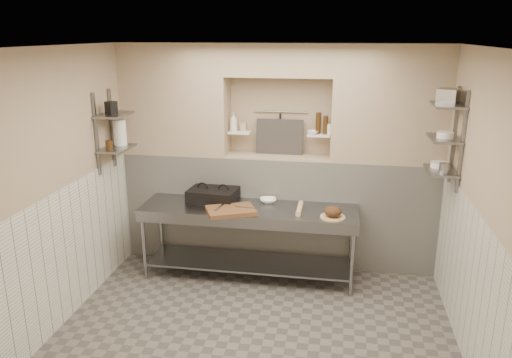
% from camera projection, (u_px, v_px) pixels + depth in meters
% --- Properties ---
extents(floor, '(4.00, 3.90, 0.10)m').
position_uv_depth(floor, '(254.00, 336.00, 5.07)').
color(floor, '#635D58').
rests_on(floor, ground).
extents(ceiling, '(4.00, 3.90, 0.10)m').
position_uv_depth(ceiling, '(254.00, 41.00, 4.25)').
color(ceiling, silver).
rests_on(ceiling, ground).
extents(wall_left, '(0.10, 3.90, 2.80)m').
position_uv_depth(wall_left, '(53.00, 190.00, 4.99)').
color(wall_left, gray).
rests_on(wall_left, ground).
extents(wall_right, '(0.10, 3.90, 2.80)m').
position_uv_depth(wall_right, '(487.00, 215.00, 4.32)').
color(wall_right, gray).
rests_on(wall_right, ground).
extents(wall_back, '(4.00, 0.10, 2.80)m').
position_uv_depth(wall_back, '(281.00, 153.00, 6.55)').
color(wall_back, gray).
rests_on(wall_back, ground).
extents(wall_front, '(4.00, 0.10, 2.80)m').
position_uv_depth(wall_front, '(192.00, 317.00, 2.77)').
color(wall_front, gray).
rests_on(wall_front, ground).
extents(backwall_lower, '(4.00, 0.40, 1.40)m').
position_uv_depth(backwall_lower, '(278.00, 209.00, 6.51)').
color(backwall_lower, white).
rests_on(backwall_lower, floor).
extents(alcove_sill, '(1.30, 0.40, 0.02)m').
position_uv_depth(alcove_sill, '(278.00, 156.00, 6.31)').
color(alcove_sill, gray).
rests_on(alcove_sill, backwall_lower).
extents(backwall_pillar_left, '(1.35, 0.40, 1.40)m').
position_uv_depth(backwall_pillar_left, '(176.00, 99.00, 6.33)').
color(backwall_pillar_left, gray).
rests_on(backwall_pillar_left, backwall_lower).
extents(backwall_pillar_right, '(1.35, 0.40, 1.40)m').
position_uv_depth(backwall_pillar_right, '(390.00, 104.00, 5.90)').
color(backwall_pillar_right, gray).
rests_on(backwall_pillar_right, backwall_lower).
extents(backwall_header, '(1.30, 0.40, 0.40)m').
position_uv_depth(backwall_header, '(280.00, 60.00, 5.97)').
color(backwall_header, gray).
rests_on(backwall_header, backwall_lower).
extents(wainscot_left, '(0.02, 3.90, 1.40)m').
position_uv_depth(wainscot_left, '(66.00, 254.00, 5.18)').
color(wainscot_left, white).
rests_on(wainscot_left, floor).
extents(wainscot_right, '(0.02, 3.90, 1.40)m').
position_uv_depth(wainscot_right, '(470.00, 286.00, 4.53)').
color(wainscot_right, white).
rests_on(wainscot_right, floor).
extents(alcove_shelf_left, '(0.28, 0.16, 0.02)m').
position_uv_depth(alcove_shelf_left, '(239.00, 132.00, 6.31)').
color(alcove_shelf_left, white).
rests_on(alcove_shelf_left, backwall_lower).
extents(alcove_shelf_right, '(0.28, 0.16, 0.02)m').
position_uv_depth(alcove_shelf_right, '(319.00, 135.00, 6.15)').
color(alcove_shelf_right, white).
rests_on(alcove_shelf_right, backwall_lower).
extents(utensil_rail, '(0.70, 0.02, 0.02)m').
position_uv_depth(utensil_rail, '(281.00, 112.00, 6.32)').
color(utensil_rail, gray).
rests_on(utensil_rail, wall_back).
extents(hanging_steel, '(0.02, 0.02, 0.30)m').
position_uv_depth(hanging_steel, '(280.00, 125.00, 6.35)').
color(hanging_steel, black).
rests_on(hanging_steel, utensil_rail).
extents(splash_panel, '(0.60, 0.08, 0.45)m').
position_uv_depth(splash_panel, '(279.00, 137.00, 6.34)').
color(splash_panel, '#383330').
rests_on(splash_panel, alcove_sill).
extents(shelf_rail_left_a, '(0.03, 0.03, 0.95)m').
position_uv_depth(shelf_rail_left_a, '(112.00, 128.00, 6.05)').
color(shelf_rail_left_a, slate).
rests_on(shelf_rail_left_a, wall_left).
extents(shelf_rail_left_b, '(0.03, 0.03, 0.95)m').
position_uv_depth(shelf_rail_left_b, '(96.00, 135.00, 5.67)').
color(shelf_rail_left_b, slate).
rests_on(shelf_rail_left_b, wall_left).
extents(wall_shelf_left_lower, '(0.30, 0.50, 0.02)m').
position_uv_depth(wall_shelf_left_lower, '(117.00, 148.00, 5.90)').
color(wall_shelf_left_lower, slate).
rests_on(wall_shelf_left_lower, wall_left).
extents(wall_shelf_left_upper, '(0.30, 0.50, 0.03)m').
position_uv_depth(wall_shelf_left_upper, '(114.00, 115.00, 5.78)').
color(wall_shelf_left_upper, slate).
rests_on(wall_shelf_left_upper, wall_left).
extents(shelf_rail_right_a, '(0.03, 0.03, 1.05)m').
position_uv_depth(shelf_rail_right_a, '(454.00, 135.00, 5.39)').
color(shelf_rail_right_a, slate).
rests_on(shelf_rail_right_a, wall_right).
extents(shelf_rail_right_b, '(0.03, 0.03, 1.05)m').
position_uv_depth(shelf_rail_right_b, '(462.00, 143.00, 5.01)').
color(shelf_rail_right_b, slate).
rests_on(shelf_rail_right_b, wall_right).
extents(wall_shelf_right_lower, '(0.30, 0.50, 0.02)m').
position_uv_depth(wall_shelf_right_lower, '(441.00, 171.00, 5.32)').
color(wall_shelf_right_lower, slate).
rests_on(wall_shelf_right_lower, wall_right).
extents(wall_shelf_right_mid, '(0.30, 0.50, 0.02)m').
position_uv_depth(wall_shelf_right_mid, '(444.00, 138.00, 5.22)').
color(wall_shelf_right_mid, slate).
rests_on(wall_shelf_right_mid, wall_right).
extents(wall_shelf_right_upper, '(0.30, 0.50, 0.03)m').
position_uv_depth(wall_shelf_right_upper, '(448.00, 105.00, 5.12)').
color(wall_shelf_right_upper, slate).
rests_on(wall_shelf_right_upper, wall_right).
extents(prep_table, '(2.60, 0.70, 0.90)m').
position_uv_depth(prep_table, '(249.00, 228.00, 6.04)').
color(prep_table, gray).
rests_on(prep_table, floor).
extents(panini_press, '(0.62, 0.48, 0.16)m').
position_uv_depth(panini_press, '(213.00, 195.00, 6.19)').
color(panini_press, black).
rests_on(panini_press, prep_table).
extents(cutting_board, '(0.66, 0.58, 0.05)m').
position_uv_depth(cutting_board, '(231.00, 210.00, 5.81)').
color(cutting_board, brown).
rests_on(cutting_board, prep_table).
extents(knife_blade, '(0.25, 0.05, 0.01)m').
position_uv_depth(knife_blade, '(246.00, 208.00, 5.83)').
color(knife_blade, gray).
rests_on(knife_blade, cutting_board).
extents(tongs, '(0.07, 0.25, 0.02)m').
position_uv_depth(tongs, '(220.00, 207.00, 5.82)').
color(tongs, gray).
rests_on(tongs, cutting_board).
extents(mixing_bowl, '(0.24, 0.24, 0.05)m').
position_uv_depth(mixing_bowl, '(268.00, 200.00, 6.15)').
color(mixing_bowl, white).
rests_on(mixing_bowl, prep_table).
extents(rolling_pin, '(0.06, 0.42, 0.06)m').
position_uv_depth(rolling_pin, '(300.00, 208.00, 5.85)').
color(rolling_pin, '#D7BD83').
rests_on(rolling_pin, prep_table).
extents(bread_board, '(0.28, 0.28, 0.02)m').
position_uv_depth(bread_board, '(333.00, 217.00, 5.65)').
color(bread_board, '#D7BD83').
rests_on(bread_board, prep_table).
extents(bread_loaf, '(0.20, 0.20, 0.12)m').
position_uv_depth(bread_loaf, '(333.00, 211.00, 5.63)').
color(bread_loaf, '#4C2D19').
rests_on(bread_loaf, bread_board).
extents(bottle_soap, '(0.11, 0.11, 0.24)m').
position_uv_depth(bottle_soap, '(234.00, 122.00, 6.28)').
color(bottle_soap, white).
rests_on(bottle_soap, alcove_shelf_left).
extents(jar_alcove, '(0.07, 0.07, 0.11)m').
position_uv_depth(jar_alcove, '(244.00, 127.00, 6.33)').
color(jar_alcove, gray).
rests_on(jar_alcove, alcove_shelf_left).
extents(bowl_alcove, '(0.18, 0.18, 0.04)m').
position_uv_depth(bowl_alcove, '(313.00, 132.00, 6.15)').
color(bowl_alcove, white).
rests_on(bowl_alcove, alcove_shelf_right).
extents(condiment_a, '(0.06, 0.06, 0.22)m').
position_uv_depth(condiment_a, '(326.00, 125.00, 6.11)').
color(condiment_a, '#36200D').
rests_on(condiment_a, alcove_shelf_right).
extents(condiment_b, '(0.07, 0.07, 0.26)m').
position_uv_depth(condiment_b, '(318.00, 123.00, 6.14)').
color(condiment_b, '#36200D').
rests_on(condiment_b, alcove_shelf_right).
extents(condiment_c, '(0.07, 0.07, 0.13)m').
position_uv_depth(condiment_c, '(329.00, 129.00, 6.13)').
color(condiment_c, white).
rests_on(condiment_c, alcove_shelf_right).
extents(jug_left, '(0.15, 0.15, 0.31)m').
position_uv_depth(jug_left, '(120.00, 133.00, 5.96)').
color(jug_left, white).
rests_on(jug_left, wall_shelf_left_lower).
extents(jar_left, '(0.08, 0.08, 0.12)m').
position_uv_depth(jar_left, '(109.00, 146.00, 5.70)').
color(jar_left, '#36200D').
rests_on(jar_left, wall_shelf_left_lower).
extents(box_left_upper, '(0.14, 0.14, 0.15)m').
position_uv_depth(box_left_upper, '(111.00, 108.00, 5.71)').
color(box_left_upper, black).
rests_on(box_left_upper, wall_shelf_left_upper).
extents(bowl_right, '(0.19, 0.19, 0.06)m').
position_uv_depth(bowl_right, '(440.00, 165.00, 5.40)').
color(bowl_right, white).
rests_on(bowl_right, wall_shelf_right_lower).
extents(canister_right, '(0.11, 0.11, 0.11)m').
position_uv_depth(canister_right, '(444.00, 168.00, 5.16)').
color(canister_right, gray).
rests_on(canister_right, wall_shelf_right_lower).
extents(bowl_right_mid, '(0.17, 0.17, 0.06)m').
position_uv_depth(bowl_right_mid, '(445.00, 135.00, 5.18)').
color(bowl_right_mid, white).
rests_on(bowl_right_mid, wall_shelf_right_mid).
extents(basket_right, '(0.27, 0.29, 0.15)m').
position_uv_depth(basket_right, '(448.00, 96.00, 5.13)').
color(basket_right, gray).
rests_on(basket_right, wall_shelf_right_upper).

